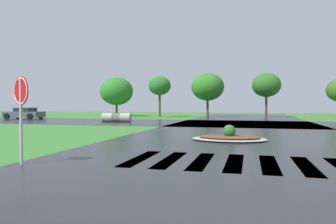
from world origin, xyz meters
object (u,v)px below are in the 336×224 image
object	(u,v)px
stop_sign	(21,99)
drainage_pipe_stack	(117,118)
median_island	(229,137)
car_white_sedan	(24,114)

from	to	relation	value
stop_sign	drainage_pipe_stack	size ratio (longest dim) A/B	0.87
median_island	drainage_pipe_stack	world-z (taller)	drainage_pipe_stack
car_white_sedan	drainage_pipe_stack	bearing A→B (deg)	163.39
car_white_sedan	median_island	bearing A→B (deg)	144.18
stop_sign	car_white_sedan	distance (m)	28.83
drainage_pipe_stack	stop_sign	bearing A→B (deg)	-73.23
stop_sign	car_white_sedan	xyz separation A→B (m)	(-18.11, 22.40, -1.14)
median_island	car_white_sedan	xyz separation A→B (m)	(-23.04, 15.21, 0.46)
stop_sign	drainage_pipe_stack	world-z (taller)	stop_sign
car_white_sedan	drainage_pipe_stack	xyz separation A→B (m)	(12.29, -3.11, -0.18)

